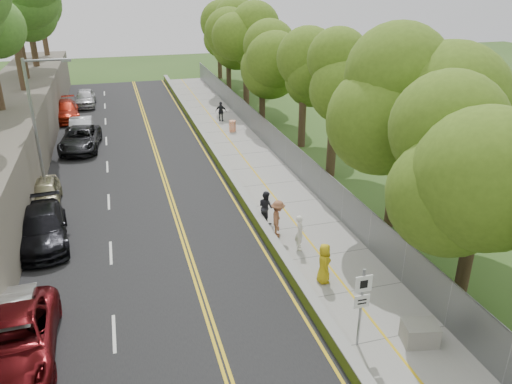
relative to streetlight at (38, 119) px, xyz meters
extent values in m
plane|color=#33511E|center=(10.46, -14.00, -4.64)|extent=(140.00, 140.00, 0.00)
cube|color=black|center=(5.06, 1.00, -4.62)|extent=(11.20, 66.00, 0.04)
cube|color=gray|center=(13.01, 1.00, -4.61)|extent=(4.20, 66.00, 0.05)
cube|color=#99D819|center=(10.71, 1.00, -4.34)|extent=(0.42, 66.00, 0.60)
cube|color=slate|center=(15.11, 1.00, -3.64)|extent=(0.04, 66.00, 2.00)
cylinder|color=gray|center=(-0.24, 0.00, -0.64)|extent=(0.18, 0.18, 8.00)
cylinder|color=gray|center=(0.87, 0.00, 3.21)|extent=(2.30, 0.13, 0.13)
cube|color=gray|center=(1.95, 0.00, 3.16)|extent=(0.50, 0.22, 0.14)
cylinder|color=gray|center=(11.51, -17.00, -3.04)|extent=(0.09, 0.09, 3.10)
cube|color=white|center=(11.51, -17.03, -2.04)|extent=(0.62, 0.04, 0.62)
cube|color=white|center=(11.51, -17.03, -2.74)|extent=(0.56, 0.04, 0.50)
cylinder|color=#F23E00|center=(13.46, 9.75, -4.12)|extent=(0.57, 0.57, 0.93)
cube|color=gray|center=(13.66, -17.50, -4.19)|extent=(1.35, 1.12, 0.79)
imported|color=silver|center=(-0.14, -13.43, -3.90)|extent=(1.67, 4.33, 1.41)
imported|color=#600F12|center=(0.15, -14.40, -3.83)|extent=(2.65, 5.56, 1.53)
imported|color=black|center=(0.20, -6.07, -3.80)|extent=(2.77, 5.71, 1.60)
imported|color=gray|center=(-0.14, -1.50, -3.87)|extent=(1.94, 4.38, 1.46)
imported|color=#B5B6BD|center=(1.46, 11.23, -3.80)|extent=(1.71, 4.85, 1.60)
imported|color=black|center=(1.46, 8.44, -3.80)|extent=(3.17, 6.00, 1.61)
imported|color=maroon|center=(-0.14, 17.65, -3.77)|extent=(2.81, 5.92, 1.67)
imported|color=#BBBABE|center=(1.46, 22.54, -3.78)|extent=(2.02, 4.85, 1.64)
imported|color=gold|center=(11.91, -13.00, -3.69)|extent=(0.70, 0.95, 1.79)
imported|color=white|center=(11.91, -10.12, -3.71)|extent=(0.54, 0.71, 1.76)
imported|color=#222328|center=(11.21, -6.99, -3.71)|extent=(0.92, 1.04, 1.77)
imported|color=brown|center=(11.33, -8.62, -3.63)|extent=(1.09, 1.41, 1.92)
imported|color=black|center=(13.26, 13.21, -3.72)|extent=(1.10, 0.79, 1.73)
camera|label=1|loc=(4.19, -29.48, 7.38)|focal=35.00mm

